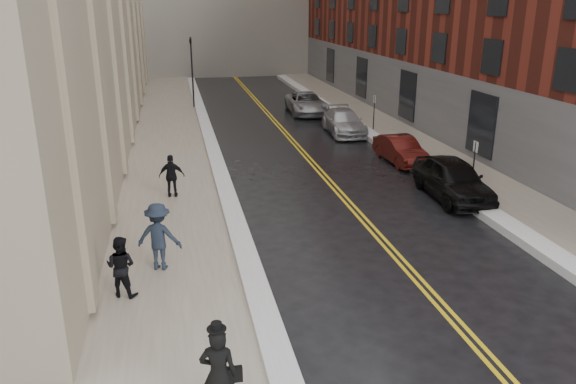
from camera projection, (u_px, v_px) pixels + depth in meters
name	position (u px, v px, depth m)	size (l,w,h in m)	color
ground	(347.00, 310.00, 14.66)	(160.00, 160.00, 0.00)	black
sidewalk_left	(169.00, 158.00, 28.61)	(4.00, 64.00, 0.15)	gray
sidewalk_right	(416.00, 145.00, 31.18)	(3.00, 64.00, 0.15)	gray
lane_stripe_a	(300.00, 152.00, 29.94)	(0.12, 64.00, 0.01)	gold
lane_stripe_b	(305.00, 152.00, 29.99)	(0.12, 64.00, 0.01)	gold
snow_ridge_left	(214.00, 154.00, 29.03)	(0.70, 60.80, 0.26)	white
snow_ridge_right	(385.00, 145.00, 30.80)	(0.85, 60.80, 0.30)	white
traffic_signal	(192.00, 67.00, 40.98)	(0.18, 0.15, 5.20)	black
parking_sign_near	(474.00, 162.00, 23.14)	(0.06, 0.35, 2.23)	black
parking_sign_far	(374.00, 110.00, 34.27)	(0.06, 0.35, 2.23)	black
car_black	(453.00, 179.00, 22.72)	(1.95, 4.84, 1.65)	black
car_maroon	(401.00, 150.00, 27.83)	(1.39, 3.97, 1.31)	#48100C
car_silver_near	(344.00, 122.00, 33.95)	(2.00, 4.92, 1.43)	#B6B9BF
car_silver_far	(306.00, 103.00, 39.99)	(2.48, 5.38, 1.50)	#A4A7AC
pedestrian_main	(219.00, 375.00, 10.32)	(0.71, 0.47, 1.95)	black
pedestrian_a	(121.00, 266.00, 14.84)	(0.82, 0.64, 1.69)	black
pedestrian_b	(159.00, 236.00, 16.30)	(1.31, 0.75, 2.03)	#1C2432
pedestrian_c	(172.00, 176.00, 22.44)	(1.02, 0.42, 1.73)	black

